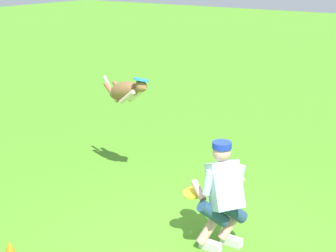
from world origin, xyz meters
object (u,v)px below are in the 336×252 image
object	(u,v)px
dog	(126,91)
frisbee_flying	(141,80)
person	(223,193)
frisbee_held	(193,193)

from	to	relation	value
dog	frisbee_flying	world-z (taller)	frisbee_flying
person	frisbee_held	xyz separation A→B (m)	(0.38, 0.03, -0.09)
dog	frisbee_held	xyz separation A→B (m)	(-1.87, 1.08, -0.76)
dog	frisbee_flying	distance (m)	0.45
frisbee_flying	frisbee_held	distance (m)	2.06
person	dog	distance (m)	2.58
person	dog	xyz separation A→B (m)	(2.26, -1.04, 0.67)
person	frisbee_flying	xyz separation A→B (m)	(1.89, -0.96, 0.91)
frisbee_flying	person	bearing A→B (deg)	153.17
frisbee_flying	frisbee_held	size ratio (longest dim) A/B	0.98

